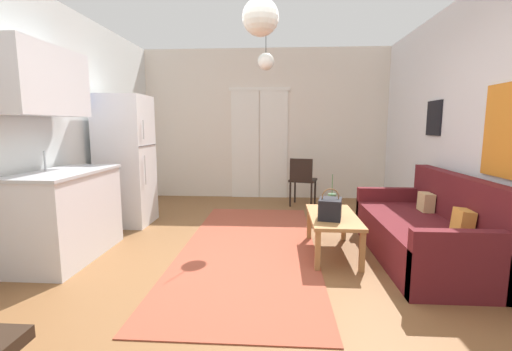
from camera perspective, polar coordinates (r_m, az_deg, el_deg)
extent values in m
cube|color=brown|center=(3.39, -1.20, -16.57)|extent=(5.09, 7.62, 0.10)
cube|color=silver|center=(6.63, 1.44, 8.34)|extent=(4.69, 0.10, 2.76)
cube|color=white|center=(6.60, -1.77, 5.02)|extent=(0.52, 0.02, 2.00)
cube|color=white|center=(6.57, 2.92, 5.00)|extent=(0.52, 0.02, 2.00)
cube|color=white|center=(6.60, 0.58, 13.98)|extent=(1.13, 0.03, 0.06)
cube|color=black|center=(5.01, 27.15, 8.36)|extent=(0.02, 0.39, 0.44)
cube|color=blue|center=(4.87, -27.86, 12.03)|extent=(0.02, 0.32, 0.40)
cube|color=#9E4733|center=(4.01, -1.12, -11.67)|extent=(1.47, 3.52, 0.01)
cube|color=#5B191E|center=(4.02, 25.13, -9.46)|extent=(0.87, 1.93, 0.41)
cube|color=#5B191E|center=(4.10, 30.04, -6.04)|extent=(0.15, 1.93, 0.88)
cube|color=#5B191E|center=(3.21, 31.23, -12.69)|extent=(0.87, 0.11, 0.58)
cube|color=#5B191E|center=(4.82, 21.29, -5.30)|extent=(0.87, 0.11, 0.58)
cube|color=gold|center=(3.67, 30.79, -6.46)|extent=(0.15, 0.22, 0.22)
cube|color=tan|center=(4.38, 26.08, -3.94)|extent=(0.13, 0.21, 0.21)
cube|color=#A87542|center=(3.81, 12.49, -6.61)|extent=(0.49, 1.01, 0.04)
cube|color=#A87542|center=(3.41, 10.06, -12.07)|extent=(0.05, 0.05, 0.39)
cube|color=#A87542|center=(3.48, 16.99, -11.89)|extent=(0.05, 0.05, 0.39)
cube|color=#A87542|center=(4.29, 8.70, -7.78)|extent=(0.05, 0.05, 0.39)
cube|color=#A87542|center=(4.34, 14.20, -7.73)|extent=(0.05, 0.05, 0.39)
cylinder|color=#47704C|center=(4.01, 12.31, -4.24)|extent=(0.09, 0.09, 0.19)
cylinder|color=#477F42|center=(3.97, 12.40, -1.38)|extent=(0.01, 0.01, 0.22)
cube|color=black|center=(3.63, 12.04, -5.36)|extent=(0.27, 0.31, 0.21)
torus|color=brown|center=(3.61, 12.10, -3.45)|extent=(0.18, 0.01, 0.18)
cube|color=white|center=(5.12, -20.53, 2.27)|extent=(0.63, 0.63, 1.77)
cube|color=#4C4C51|center=(4.98, -17.28, 4.75)|extent=(0.01, 0.61, 0.01)
cylinder|color=#B7BABF|center=(4.80, -17.96, 7.15)|extent=(0.02, 0.02, 0.25)
cylinder|color=#B7BABF|center=(4.84, -17.68, 0.85)|extent=(0.02, 0.02, 0.39)
cube|color=silver|center=(4.10, -28.46, -5.88)|extent=(0.58, 1.20, 0.88)
cube|color=#B7BABF|center=(4.02, -28.90, 0.45)|extent=(0.61, 1.23, 0.03)
cube|color=#999BA0|center=(4.07, -28.49, -0.08)|extent=(0.36, 0.40, 0.10)
cylinder|color=#B7BABF|center=(4.18, -31.32, 2.12)|extent=(0.02, 0.02, 0.20)
cube|color=silver|center=(4.09, -31.38, 13.05)|extent=(0.32, 1.08, 0.67)
cylinder|color=black|center=(6.18, 9.65, -2.66)|extent=(0.03, 0.03, 0.43)
cylinder|color=black|center=(6.25, 6.39, -2.47)|extent=(0.03, 0.03, 0.43)
cylinder|color=black|center=(5.85, 9.05, -3.26)|extent=(0.03, 0.03, 0.43)
cylinder|color=black|center=(5.93, 5.63, -3.05)|extent=(0.03, 0.03, 0.43)
cube|color=black|center=(6.01, 7.72, -0.74)|extent=(0.51, 0.50, 0.04)
cube|color=black|center=(5.81, 7.39, 0.91)|extent=(0.37, 0.13, 0.37)
sphere|color=white|center=(2.92, 0.74, 24.49)|extent=(0.28, 0.28, 0.28)
cylinder|color=black|center=(4.95, 1.64, 21.95)|extent=(0.01, 0.01, 0.44)
sphere|color=white|center=(4.88, 1.63, 18.15)|extent=(0.22, 0.22, 0.22)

